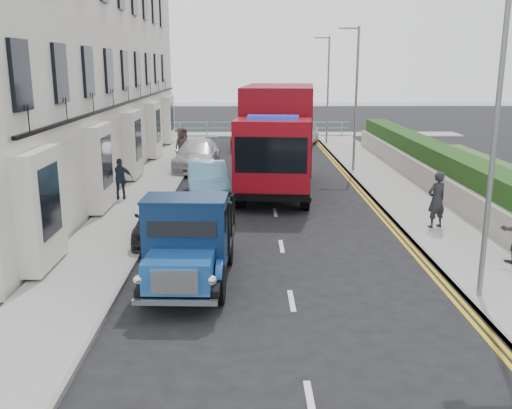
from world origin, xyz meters
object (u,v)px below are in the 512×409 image
parked_car_front (163,217)px  pedestrian_east_near (437,200)px  lamp_near (490,125)px  red_lorry (278,136)px  lamp_far (326,84)px  lamp_mid (354,91)px  bedford_lorry (187,248)px

parked_car_front → pedestrian_east_near: (8.66, 0.71, 0.36)m
lamp_near → red_lorry: lamp_near is taller
parked_car_front → lamp_near: bearing=-34.1°
lamp_near → pedestrian_east_near: size_ratio=3.82×
red_lorry → pedestrian_east_near: red_lorry is taller
lamp_near → lamp_far: 26.00m
lamp_near → red_lorry: 12.61m
red_lorry → pedestrian_east_near: size_ratio=4.68×
red_lorry → parked_car_front: (-3.88, -7.02, -1.65)m
lamp_near → red_lorry: bearing=108.2°
lamp_mid → pedestrian_east_near: (0.88, -10.44, -2.96)m
bedford_lorry → red_lorry: red_lorry is taller
parked_car_front → lamp_far: bearing=67.7°
lamp_near → lamp_mid: same height
lamp_far → pedestrian_east_near: (0.88, -20.44, -2.96)m
lamp_mid → parked_car_front: size_ratio=1.77×
red_lorry → parked_car_front: red_lorry is taller
lamp_far → red_lorry: lamp_far is taller
lamp_mid → red_lorry: size_ratio=0.82×
bedford_lorry → parked_car_front: (-1.17, 4.12, -0.37)m
lamp_near → parked_car_front: lamp_near is taller
lamp_far → red_lorry: 14.74m
lamp_mid → parked_car_front: bearing=-124.9°
lamp_mid → lamp_far: same height
lamp_mid → bedford_lorry: bearing=-113.4°
lamp_mid → lamp_far: (0.00, 10.00, 0.00)m
lamp_far → bedford_lorry: bearing=-104.7°
bedford_lorry → lamp_near: bearing=-4.0°
lamp_near → pedestrian_east_near: bearing=81.0°
bedford_lorry → pedestrian_east_near: (7.49, 4.83, -0.01)m
red_lorry → parked_car_front: size_ratio=2.17×
lamp_far → lamp_mid: bearing=-90.0°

